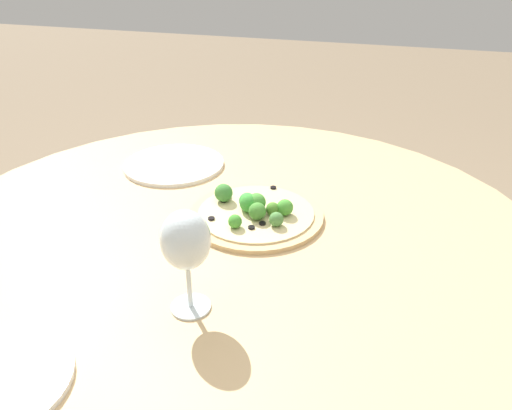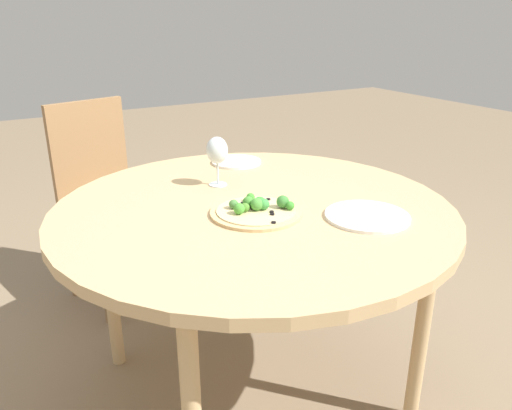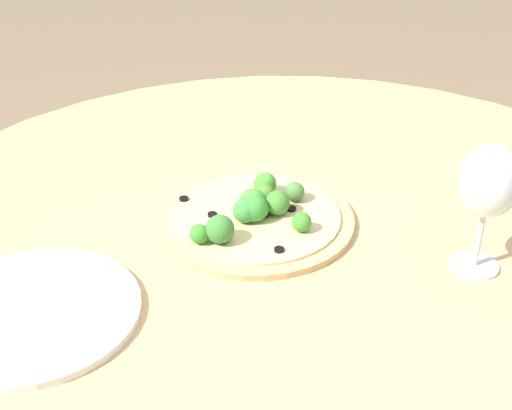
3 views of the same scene
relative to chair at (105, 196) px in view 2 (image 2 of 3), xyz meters
name	(u,v)px [view 2 (image 2 of 3)]	position (x,y,z in m)	size (l,w,h in m)	color
ground_plane	(254,387)	(0.26, -0.99, -0.51)	(12.00, 12.00, 0.00)	#847056
dining_table	(253,221)	(0.26, -0.99, 0.18)	(1.31, 1.31, 0.75)	tan
chair	(105,196)	(0.00, 0.00, 0.00)	(0.49, 0.49, 0.95)	#997047
pizza	(257,210)	(0.23, -1.06, 0.25)	(0.29, 0.29, 0.05)	tan
wine_glass	(217,151)	(0.25, -0.75, 0.36)	(0.08, 0.08, 0.18)	silver
plate_near	(236,162)	(0.44, -0.53, 0.24)	(0.21, 0.21, 0.01)	white
plate_far	(367,216)	(0.51, -1.25, 0.24)	(0.26, 0.26, 0.01)	white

